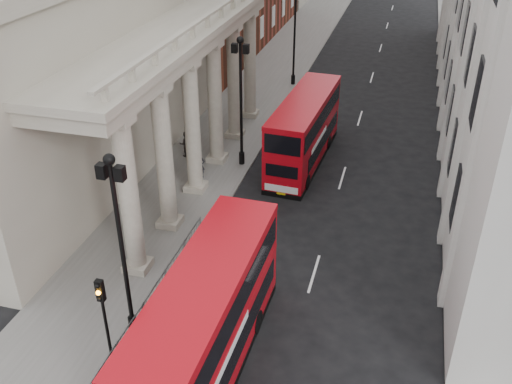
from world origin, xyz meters
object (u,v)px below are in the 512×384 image
lamp_post_mid (241,94)px  traffic_light (103,309)px  bus_far (304,129)px  pedestrian_c (193,150)px  pedestrian_a (200,166)px  pedestrian_b (186,144)px  lamp_post_north (295,30)px  lamp_post_south (120,238)px  bus_near (207,322)px

lamp_post_mid → traffic_light: lamp_post_mid is taller
bus_far → pedestrian_c: 7.34m
pedestrian_a → pedestrian_b: 3.22m
lamp_post_north → pedestrian_a: (-1.96, -18.48, -3.98)m
lamp_post_south → pedestrian_b: size_ratio=4.71×
pedestrian_b → pedestrian_c: bearing=108.0°
lamp_post_north → bus_near: (3.70, -32.98, -2.48)m
traffic_light → pedestrian_b: bearing=102.5°
bus_near → pedestrian_b: size_ratio=6.12×
lamp_post_mid → lamp_post_north: size_ratio=1.00×
bus_far → pedestrian_b: bearing=-165.4°
bus_far → pedestrian_c: bearing=-157.4°
lamp_post_south → pedestrian_a: size_ratio=5.11×
pedestrian_b → pedestrian_c: (0.82, -0.85, 0.06)m
pedestrian_b → pedestrian_c: pedestrian_c is taller
lamp_post_north → pedestrian_b: 16.84m
lamp_post_mid → pedestrian_c: bearing=-166.1°
bus_far → lamp_post_mid: bearing=-153.4°
traffic_light → lamp_post_mid: bearing=90.3°
pedestrian_b → pedestrian_c: 1.19m
lamp_post_north → bus_near: 33.27m
bus_near → pedestrian_b: 18.74m
lamp_post_south → traffic_light: size_ratio=1.93×
bus_near → pedestrian_c: size_ratio=5.76×
bus_far → bus_near: bearing=-86.7°
bus_far → pedestrian_c: bus_far is taller
pedestrian_b → bus_far: bearing=165.3°
bus_near → lamp_post_north: bearing=97.5°
pedestrian_a → pedestrian_c: bearing=101.7°
traffic_light → bus_near: (3.60, 1.04, -0.68)m
lamp_post_mid → pedestrian_b: (-3.90, 0.09, -3.91)m
traffic_light → bus_near: 3.81m
pedestrian_a → pedestrian_b: bearing=105.6°
traffic_light → bus_far: traffic_light is taller
lamp_post_mid → bus_far: 4.84m
lamp_post_south → pedestrian_a: lamp_post_south is taller
lamp_post_mid → traffic_light: size_ratio=1.93×
pedestrian_b → lamp_post_south: bearing=77.8°
traffic_light → pedestrian_b: 18.67m
lamp_post_north → lamp_post_mid: bearing=-90.0°
lamp_post_mid → bus_near: size_ratio=0.77×
lamp_post_mid → bus_near: (3.70, -16.98, -2.48)m
pedestrian_a → bus_near: bearing=-90.2°
lamp_post_south → lamp_post_mid: size_ratio=1.00×
bus_near → pedestrian_c: (-6.78, 16.21, -1.37)m
lamp_post_north → bus_far: size_ratio=0.81×
lamp_post_mid → pedestrian_b: size_ratio=4.71×
pedestrian_a → lamp_post_mid: bearing=30.1°
traffic_light → pedestrian_b: traffic_light is taller
lamp_post_mid → pedestrian_a: lamp_post_mid is taller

